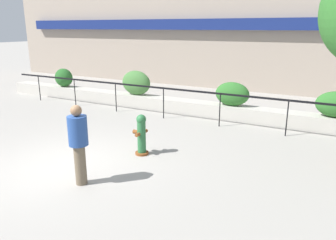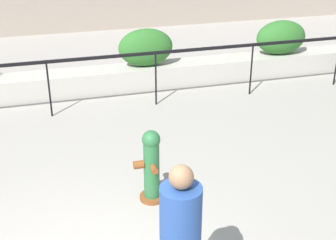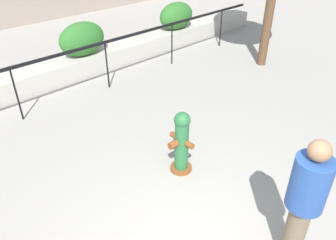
# 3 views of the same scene
# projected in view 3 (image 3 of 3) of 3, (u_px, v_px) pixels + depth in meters

# --- Properties ---
(planter_wall_low) EXTENTS (18.00, 0.70, 0.50)m
(planter_wall_low) POSITION_uv_depth(u_px,v_px,m) (0.00, 91.00, 7.26)
(planter_wall_low) COLOR #B7B2A8
(planter_wall_low) RESTS_ON ground
(fence_railing_segment) EXTENTS (15.00, 0.05, 1.15)m
(fence_railing_segment) POSITION_uv_depth(u_px,v_px,m) (11.00, 73.00, 6.18)
(fence_railing_segment) COLOR black
(fence_railing_segment) RESTS_ON ground
(hedge_bush_2) EXTENTS (1.24, 0.62, 0.85)m
(hedge_bush_2) POSITION_uv_depth(u_px,v_px,m) (82.00, 39.00, 8.20)
(hedge_bush_2) COLOR #2D6B28
(hedge_bush_2) RESTS_ON planter_wall_low
(hedge_bush_3) EXTENTS (1.26, 0.70, 0.82)m
(hedge_bush_3) POSITION_uv_depth(u_px,v_px,m) (176.00, 16.00, 10.19)
(hedge_bush_3) COLOR #2D6B28
(hedge_bush_3) RESTS_ON planter_wall_low
(fire_hydrant) EXTENTS (0.43, 0.48, 1.08)m
(fire_hydrant) POSITION_uv_depth(u_px,v_px,m) (181.00, 142.00, 5.09)
(fire_hydrant) COLOR brown
(fire_hydrant) RESTS_ON ground
(pedestrian) EXTENTS (0.43, 0.43, 1.73)m
(pedestrian) POSITION_uv_depth(u_px,v_px,m) (305.00, 198.00, 3.49)
(pedestrian) COLOR brown
(pedestrian) RESTS_ON ground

